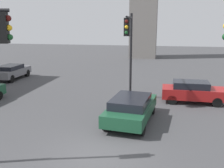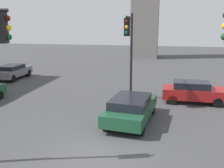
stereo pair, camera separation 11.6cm
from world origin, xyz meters
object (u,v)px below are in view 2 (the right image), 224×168
Objects in this scene: car_0 at (131,108)px; car_3 at (193,92)px; car_2 at (13,71)px; traffic_light_2 at (129,41)px.

car_0 is 1.17× the size of car_3.
car_2 is at bearing 61.40° from car_0.
traffic_light_2 is at bearing -166.18° from car_3.
car_3 reaches higher than car_0.
car_3 reaches higher than car_2.
traffic_light_2 reaches higher than car_2.
car_0 is 14.81m from car_2.
car_3 is (4.08, 0.98, -3.22)m from traffic_light_2.
car_0 is at bearing 9.09° from traffic_light_2.
traffic_light_2 is 4.55m from car_0.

